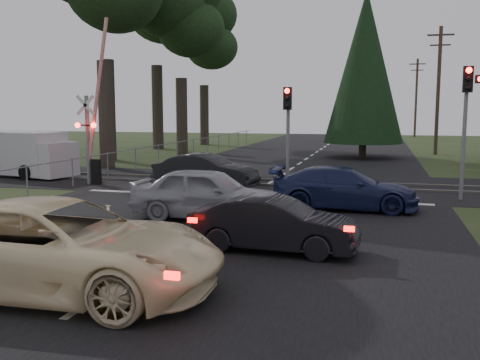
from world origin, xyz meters
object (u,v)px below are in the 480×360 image
(crossing_signal, at_px, (92,137))
(utility_pole_far, at_px, (416,96))
(blue_sedan, at_px, (344,188))
(white_van, at_px, (23,154))
(silver_car, at_px, (208,194))
(traffic_signal_right, at_px, (468,107))
(cream_coupe, at_px, (57,247))
(dark_car_far, at_px, (206,172))
(utility_pole_mid, at_px, (438,88))
(dark_hatchback, at_px, (274,224))
(traffic_signal_center, at_px, (288,120))

(crossing_signal, height_order, utility_pole_far, utility_pole_far)
(utility_pole_far, relative_size, blue_sedan, 1.91)
(utility_pole_far, relative_size, white_van, 1.55)
(silver_car, height_order, white_van, white_van)
(traffic_signal_right, bearing_deg, cream_coupe, -124.44)
(utility_pole_far, height_order, dark_car_far, utility_pole_far)
(utility_pole_mid, height_order, white_van, utility_pole_mid)
(dark_hatchback, bearing_deg, white_van, 57.30)
(crossing_signal, relative_size, cream_coupe, 1.18)
(white_van, bearing_deg, utility_pole_mid, 53.63)
(utility_pole_mid, bearing_deg, traffic_signal_center, -111.21)
(traffic_signal_right, relative_size, utility_pole_mid, 0.52)
(dark_car_far, bearing_deg, utility_pole_far, -7.63)
(cream_coupe, height_order, blue_sedan, cream_coupe)
(crossing_signal, xyz_separation_m, utility_pole_far, (15.77, 45.21, 2.67))
(dark_hatchback, xyz_separation_m, blue_sedan, (1.18, 5.70, 0.06))
(blue_sedan, bearing_deg, utility_pole_mid, -13.33)
(utility_pole_mid, relative_size, silver_car, 2.00)
(dark_car_far, bearing_deg, silver_car, -155.46)
(dark_hatchback, relative_size, silver_car, 0.84)
(silver_car, xyz_separation_m, white_van, (-11.82, 7.51, 0.33))
(utility_pole_mid, height_order, utility_pole_far, same)
(white_van, bearing_deg, silver_car, -20.88)
(dark_car_far, bearing_deg, traffic_signal_right, -86.48)
(traffic_signal_center, height_order, utility_pole_far, utility_pole_far)
(blue_sedan, bearing_deg, dark_car_far, 60.02)
(utility_pole_mid, bearing_deg, dark_hatchback, -101.93)
(crossing_signal, xyz_separation_m, traffic_signal_right, (14.82, -0.31, 1.26))
(cream_coupe, bearing_deg, dark_car_far, 4.47)
(blue_sedan, bearing_deg, white_van, 71.57)
(traffic_signal_right, relative_size, utility_pole_far, 0.52)
(traffic_signal_center, relative_size, silver_car, 0.91)
(cream_coupe, distance_m, dark_car_far, 12.61)
(crossing_signal, relative_size, dark_hatchback, 1.84)
(utility_pole_far, bearing_deg, silver_car, -99.68)
(silver_car, height_order, dark_car_far, silver_car)
(blue_sedan, height_order, dark_car_far, dark_car_far)
(blue_sedan, bearing_deg, traffic_signal_center, 31.34)
(crossing_signal, distance_m, utility_pole_far, 47.96)
(traffic_signal_center, bearing_deg, silver_car, -100.15)
(traffic_signal_center, distance_m, cream_coupe, 13.63)
(blue_sedan, distance_m, dark_car_far, 6.56)
(dark_hatchback, bearing_deg, utility_pole_far, -3.09)
(dark_hatchback, xyz_separation_m, dark_car_far, (-4.57, 8.85, 0.08))
(traffic_signal_right, distance_m, utility_pole_far, 45.56)
(crossing_signal, bearing_deg, traffic_signal_right, -1.21)
(traffic_signal_right, bearing_deg, silver_car, -144.63)
(dark_hatchback, bearing_deg, traffic_signal_center, 11.45)
(utility_pole_mid, height_order, blue_sedan, utility_pole_mid)
(crossing_signal, height_order, cream_coupe, crossing_signal)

